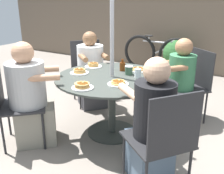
# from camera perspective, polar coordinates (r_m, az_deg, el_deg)

# --- Properties ---
(ground_plane) EXTENTS (12.00, 12.00, 0.00)m
(ground_plane) POSITION_cam_1_polar(r_m,az_deg,el_deg) (3.23, -0.00, -9.75)
(ground_plane) COLOR gray
(back_fence) EXTENTS (10.00, 0.06, 1.67)m
(back_fence) POSITION_cam_1_polar(r_m,az_deg,el_deg) (5.78, 16.18, 11.39)
(back_fence) COLOR brown
(back_fence) RESTS_ON ground
(patio_table) EXTENTS (1.28, 1.28, 0.71)m
(patio_table) POSITION_cam_1_polar(r_m,az_deg,el_deg) (2.99, -0.00, -0.07)
(patio_table) COLOR #383D38
(patio_table) RESTS_ON ground
(umbrella_pole) EXTENTS (0.04, 0.04, 2.14)m
(umbrella_pole) POSITION_cam_1_polar(r_m,az_deg,el_deg) (2.86, -0.00, 9.25)
(umbrella_pole) COLOR #ADADB2
(umbrella_pole) RESTS_ON ground
(patio_chair_north) EXTENTS (0.67, 0.67, 0.92)m
(patio_chair_north) POSITION_cam_1_polar(r_m,az_deg,el_deg) (2.14, 11.20, -10.60)
(patio_chair_north) COLOR #232326
(patio_chair_north) RESTS_ON ground
(diner_north) EXTENTS (0.59, 0.56, 1.13)m
(diner_north) POSITION_cam_1_polar(r_m,az_deg,el_deg) (2.27, 8.66, -8.58)
(diner_north) COLOR slate
(diner_north) RESTS_ON ground
(patio_chair_east) EXTENTS (0.67, 0.67, 0.92)m
(patio_chair_east) POSITION_cam_1_polar(r_m,az_deg,el_deg) (3.52, 16.87, 1.17)
(patio_chair_east) COLOR #232326
(patio_chair_east) RESTS_ON ground
(diner_east) EXTENTS (0.56, 0.59, 1.09)m
(diner_east) POSITION_cam_1_polar(r_m,az_deg,el_deg) (3.42, 14.32, 0.49)
(diner_east) COLOR beige
(diner_east) RESTS_ON ground
(patio_chair_south) EXTENTS (0.67, 0.67, 0.92)m
(patio_chair_south) POSITION_cam_1_polar(r_m,az_deg,el_deg) (4.00, -5.29, 4.13)
(patio_chair_south) COLOR #232326
(patio_chair_south) RESTS_ON ground
(diner_south) EXTENTS (0.60, 0.59, 1.09)m
(diner_south) POSITION_cam_1_polar(r_m,az_deg,el_deg) (3.84, -4.55, 2.96)
(diner_south) COLOR #3D3D42
(diner_south) RESTS_ON ground
(patio_chair_west) EXTENTS (0.67, 0.67, 0.92)m
(patio_chair_west) POSITION_cam_1_polar(r_m,az_deg,el_deg) (2.98, -20.86, -2.58)
(patio_chair_west) COLOR #232326
(patio_chair_west) RESTS_ON ground
(diner_west) EXTENTS (0.63, 0.62, 1.14)m
(diner_west) POSITION_cam_1_polar(r_m,az_deg,el_deg) (2.97, -17.23, -2.61)
(diner_west) COLOR gray
(diner_west) RESTS_ON ground
(pancake_plate_a) EXTENTS (0.22, 0.22, 0.06)m
(pancake_plate_a) POSITION_cam_1_polar(r_m,az_deg,el_deg) (3.09, -7.09, 3.33)
(pancake_plate_a) COLOR white
(pancake_plate_a) RESTS_ON patio_table
(pancake_plate_b) EXTENTS (0.22, 0.22, 0.07)m
(pancake_plate_b) POSITION_cam_1_polar(r_m,az_deg,el_deg) (3.35, -4.10, 4.71)
(pancake_plate_b) COLOR white
(pancake_plate_b) RESTS_ON patio_table
(pancake_plate_c) EXTENTS (0.22, 0.22, 0.05)m
(pancake_plate_c) POSITION_cam_1_polar(r_m,az_deg,el_deg) (2.68, 1.35, 0.84)
(pancake_plate_c) COLOR white
(pancake_plate_c) RESTS_ON patio_table
(pancake_plate_d) EXTENTS (0.22, 0.22, 0.05)m
(pancake_plate_d) POSITION_cam_1_polar(r_m,az_deg,el_deg) (3.19, 5.72, 3.78)
(pancake_plate_d) COLOR white
(pancake_plate_d) RESTS_ON patio_table
(pancake_plate_e) EXTENTS (0.22, 0.22, 0.07)m
(pancake_plate_e) POSITION_cam_1_polar(r_m,az_deg,el_deg) (2.59, -6.47, 0.20)
(pancake_plate_e) COLOR white
(pancake_plate_e) RESTS_ON patio_table
(syrup_bottle) EXTENTS (0.09, 0.07, 0.14)m
(syrup_bottle) POSITION_cam_1_polar(r_m,az_deg,el_deg) (3.17, 2.30, 4.55)
(syrup_bottle) COLOR #602D0F
(syrup_bottle) RESTS_ON patio_table
(coffee_cup) EXTENTS (0.09, 0.09, 0.10)m
(coffee_cup) POSITION_cam_1_polar(r_m,az_deg,el_deg) (3.02, 3.69, 3.66)
(coffee_cup) COLOR #33513D
(coffee_cup) RESTS_ON patio_table
(drinking_glass_a) EXTENTS (0.07, 0.07, 0.10)m
(drinking_glass_a) POSITION_cam_1_polar(r_m,az_deg,el_deg) (2.91, 5.62, 2.99)
(drinking_glass_a) COLOR silver
(drinking_glass_a) RESTS_ON patio_table
(bicycle) EXTENTS (1.57, 0.44, 0.77)m
(bicycle) POSITION_cam_1_polar(r_m,az_deg,el_deg) (5.71, 9.78, 7.16)
(bicycle) COLOR black
(bicycle) RESTS_ON ground
(potted_shrub) EXTENTS (0.54, 0.54, 0.72)m
(potted_shrub) POSITION_cam_1_polar(r_m,az_deg,el_deg) (5.46, 13.82, 6.53)
(potted_shrub) COLOR brown
(potted_shrub) RESTS_ON ground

